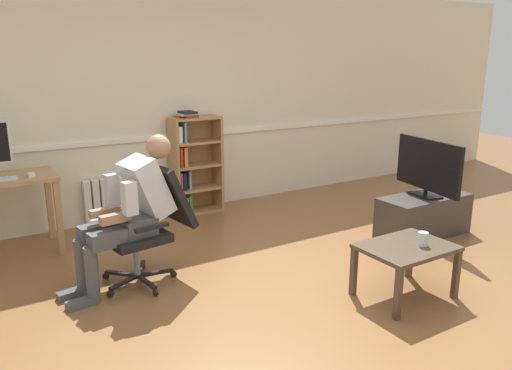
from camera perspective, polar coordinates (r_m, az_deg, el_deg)
ground_plane at (r=4.02m, az=4.67°, el=-12.65°), size 18.00×18.00×0.00m
back_wall at (r=5.93m, az=-10.58°, el=9.63°), size 12.00×0.13×2.70m
computer_mouse at (r=5.04m, az=-24.47°, el=1.07°), size 0.06×0.10×0.03m
bookshelf at (r=5.95m, az=-7.31°, el=2.37°), size 0.59×0.29×1.23m
radiator at (r=5.84m, az=-14.85°, el=-1.54°), size 0.90×0.08×0.52m
office_chair at (r=4.20m, az=-11.94°, el=-3.93°), size 0.81×0.63×0.97m
person_seated at (r=4.08m, az=-14.35°, el=-2.70°), size 0.99×0.44×1.23m
tv_stand at (r=5.50m, az=18.73°, el=-3.35°), size 1.01×0.44×0.43m
tv_screen at (r=5.37m, az=19.20°, el=1.99°), size 0.25×0.92×0.59m
coffee_table at (r=4.03m, az=16.92°, el=-7.47°), size 0.70×0.52×0.43m
drinking_glass at (r=4.02m, az=18.67°, el=-5.90°), size 0.08×0.08×0.11m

